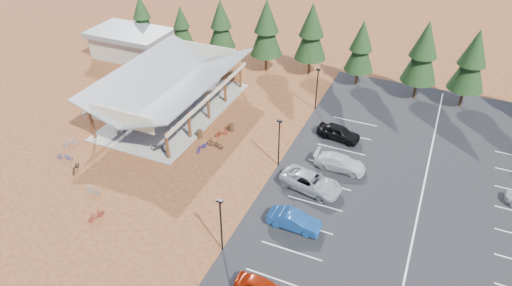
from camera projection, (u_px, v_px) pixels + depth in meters
name	position (u px, v px, depth m)	size (l,w,h in m)	color
ground	(224.00, 164.00, 44.88)	(140.00, 140.00, 0.00)	#562B16
asphalt_lot	(422.00, 195.00, 41.02)	(27.00, 44.00, 0.04)	black
concrete_pad	(175.00, 110.00, 53.46)	(10.60, 18.60, 0.10)	gray
bike_pavilion	(171.00, 81.00, 51.33)	(11.65, 19.40, 4.97)	#522B17
outbuilding	(131.00, 43.00, 65.31)	(11.00, 7.00, 3.90)	#ADA593
lamp_post_0	(221.00, 222.00, 33.98)	(0.50, 0.25, 5.14)	black
lamp_post_1	(279.00, 140.00, 43.06)	(0.50, 0.25, 5.14)	black
lamp_post_2	(317.00, 86.00, 52.15)	(0.50, 0.25, 5.14)	black
trash_bin_0	(200.00, 134.00, 48.54)	(0.60, 0.60, 0.90)	#3E2916
trash_bin_1	(231.00, 127.00, 49.60)	(0.60, 0.60, 0.90)	#3E2916
pine_0	(142.00, 15.00, 66.97)	(3.36, 3.36, 7.83)	#382314
pine_1	(181.00, 25.00, 64.94)	(3.04, 3.04, 7.08)	#382314
pine_2	(221.00, 24.00, 62.11)	(3.80, 3.80, 8.85)	#382314
pine_3	(267.00, 28.00, 59.17)	(4.22, 4.22, 9.83)	#382314
pine_4	(312.00, 32.00, 58.24)	(4.17, 4.17, 9.73)	#382314
pine_5	(361.00, 46.00, 56.15)	(3.66, 3.66, 8.52)	#382314
pine_6	(423.00, 52.00, 52.78)	(4.17, 4.17, 9.72)	#382314
pine_7	(472.00, 61.00, 51.20)	(4.08, 4.08, 9.50)	#382314
bike_0	(120.00, 127.00, 49.50)	(0.60, 1.71, 0.90)	black
bike_1	(160.00, 109.00, 52.55)	(0.52, 1.83, 1.10)	gray
bike_2	(172.00, 89.00, 56.74)	(0.64, 1.84, 0.96)	navy
bike_3	(184.00, 74.00, 60.11)	(0.53, 1.86, 1.12)	maroon
bike_4	(159.00, 148.00, 46.26)	(0.59, 1.69, 0.89)	black
bike_5	(178.00, 127.00, 49.49)	(0.45, 1.58, 0.95)	#989C9F
bike_6	(192.00, 102.00, 54.03)	(0.65, 1.85, 0.97)	#224E8D
bike_7	(221.00, 86.00, 57.37)	(0.47, 1.65, 0.99)	maroon
bike_8	(75.00, 168.00, 43.64)	(0.61, 1.75, 0.92)	black
bike_9	(70.00, 142.00, 47.18)	(0.48, 1.71, 1.03)	gray
bike_10	(65.00, 156.00, 45.17)	(0.59, 1.69, 0.89)	#183895
bike_11	(96.00, 215.00, 38.19)	(0.43, 1.54, 0.93)	maroon
bike_13	(93.00, 190.00, 40.86)	(0.43, 1.53, 0.92)	gray
bike_14	(202.00, 147.00, 46.51)	(0.60, 1.72, 0.90)	#191A95
bike_15	(222.00, 133.00, 48.72)	(0.43, 1.52, 0.92)	maroon
bike_16	(215.00, 144.00, 46.93)	(0.66, 1.90, 1.00)	black
car_1	(294.00, 220.00, 37.23)	(1.55, 4.46, 1.47)	navy
car_2	(311.00, 182.00, 41.25)	(2.63, 5.70, 1.58)	#9EA1A5
car_3	(340.00, 162.00, 43.81)	(2.02, 4.96, 1.44)	silver
car_4	(339.00, 132.00, 48.09)	(1.85, 4.60, 1.57)	black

